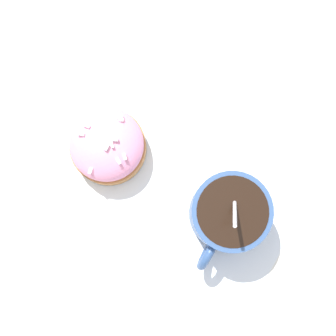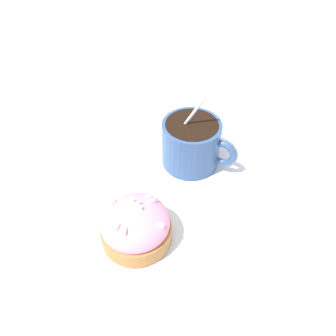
% 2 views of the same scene
% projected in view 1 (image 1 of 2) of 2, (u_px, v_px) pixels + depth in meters
% --- Properties ---
extents(ground_plane, '(3.00, 3.00, 0.00)m').
position_uv_depth(ground_plane, '(171.00, 174.00, 0.64)').
color(ground_plane, silver).
extents(paper_napkin, '(0.32, 0.31, 0.00)m').
position_uv_depth(paper_napkin, '(171.00, 174.00, 0.64)').
color(paper_napkin, white).
rests_on(paper_napkin, ground_plane).
extents(coffee_cup, '(0.08, 0.11, 0.12)m').
position_uv_depth(coffee_cup, '(229.00, 214.00, 0.60)').
color(coffee_cup, '#335184').
rests_on(coffee_cup, paper_napkin).
extents(frosted_pastry, '(0.09, 0.09, 0.06)m').
position_uv_depth(frosted_pastry, '(107.00, 146.00, 0.62)').
color(frosted_pastry, '#B2753D').
rests_on(frosted_pastry, paper_napkin).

